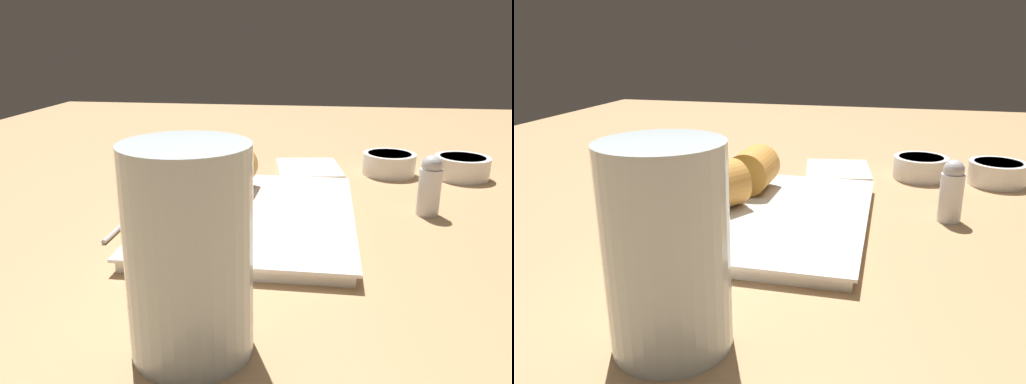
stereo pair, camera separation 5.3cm
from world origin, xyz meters
The scene contains 10 objects.
table_surface centered at (0.00, 0.00, 1.00)cm, with size 180.00×140.00×2.00cm.
serving_plate centered at (3.47, 0.18, 2.76)cm, with size 28.08×21.28×1.50cm.
roll_front_left centered at (-3.56, -3.52, 6.07)cm, with size 7.13×5.34×5.15cm.
roll_front_right centered at (4.20, -5.40, 6.07)cm, with size 7.92×7.57×5.15cm.
dipping_bowl_near centered at (-18.85, 16.79, 3.71)cm, with size 7.58×7.58×3.15cm.
dipping_bowl_far centered at (-18.16, 26.84, 3.71)cm, with size 7.58×7.58×3.15cm.
spoon centered at (-1.03, -13.78, 2.53)cm, with size 15.78×2.66×1.19cm.
napkin centered at (-19.37, 5.06, 2.30)cm, with size 12.07×10.71×0.60cm.
drinking_glass centered at (26.49, -0.84, 8.88)cm, with size 7.98×7.98×13.75cm.
salt_shaker centered at (-1.83, 19.20, 5.49)cm, with size 2.52×2.52×6.97cm.
Camera 2 is at (52.97, 12.28, 21.80)cm, focal length 35.00 mm.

